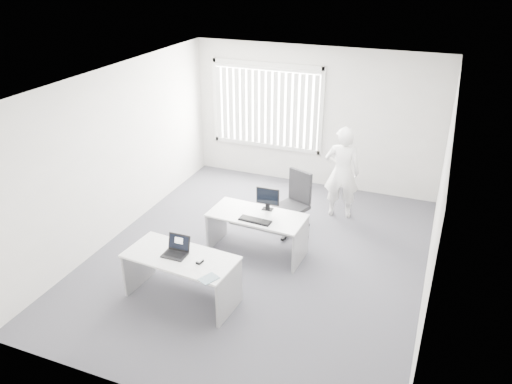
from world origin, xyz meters
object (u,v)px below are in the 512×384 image
at_px(desk_near, 181,268).
at_px(office_chair, 293,213).
at_px(person, 342,173).
at_px(desk_far, 257,225).
at_px(laptop, 174,248).
at_px(monitor, 268,199).

distance_m(desk_near, office_chair, 2.49).
height_order(desk_near, office_chair, office_chair).
xyz_separation_m(office_chair, person, (0.61, 0.86, 0.51)).
bearing_deg(office_chair, person, 76.95).
relative_size(desk_far, laptop, 4.77).
xyz_separation_m(desk_far, laptop, (-0.60, -1.50, 0.33)).
bearing_deg(office_chair, monitor, -87.72).
relative_size(desk_near, office_chair, 1.46).
distance_m(desk_far, monitor, 0.45).
height_order(desk_far, laptop, laptop).
relative_size(desk_near, person, 0.93).
xyz_separation_m(desk_far, monitor, (0.09, 0.22, 0.38)).
bearing_deg(desk_far, monitor, 70.74).
relative_size(office_chair, laptop, 3.37).
xyz_separation_m(desk_near, person, (1.46, 3.20, 0.35)).
distance_m(office_chair, monitor, 0.86).
height_order(person, laptop, person).
bearing_deg(monitor, office_chair, 67.74).
distance_m(desk_near, desk_far, 1.57).
bearing_deg(desk_far, laptop, -108.75).
distance_m(desk_near, person, 3.53).
bearing_deg(desk_near, person, 70.10).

